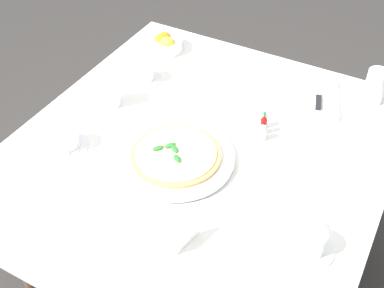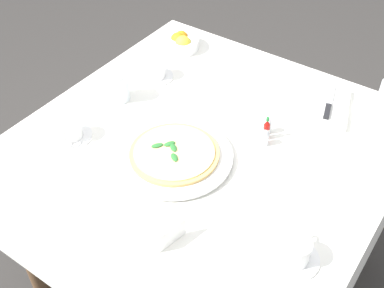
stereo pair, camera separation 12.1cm
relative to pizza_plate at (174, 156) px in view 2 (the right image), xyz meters
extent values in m
plane|color=#33302D|center=(0.13, -0.04, -0.77)|extent=(8.00, 8.00, 0.00)
cube|color=white|center=(0.13, -0.04, -0.02)|extent=(1.10, 1.10, 0.02)
cube|color=white|center=(0.13, -0.58, -0.17)|extent=(1.10, 0.01, 0.28)
cube|color=white|center=(0.13, 0.51, -0.17)|extent=(1.10, 0.01, 0.28)
cube|color=white|center=(0.67, -0.04, -0.17)|extent=(0.01, 1.10, 0.28)
cylinder|color=brown|center=(0.59, -0.49, -0.40)|extent=(0.06, 0.06, 0.74)
cylinder|color=brown|center=(-0.32, 0.42, -0.40)|extent=(0.06, 0.06, 0.74)
cylinder|color=brown|center=(0.59, 0.42, -0.40)|extent=(0.06, 0.06, 0.74)
cylinder|color=white|center=(0.00, 0.00, -0.01)|extent=(0.21, 0.21, 0.01)
cylinder|color=white|center=(0.00, 0.00, 0.00)|extent=(0.35, 0.35, 0.01)
cylinder|color=#DBAD60|center=(0.00, 0.00, 0.01)|extent=(0.27, 0.27, 0.01)
cylinder|color=#F4DB8E|center=(0.00, 0.00, 0.02)|extent=(0.24, 0.24, 0.00)
ellipsoid|color=#2D7533|center=(-0.02, -0.02, 0.02)|extent=(0.04, 0.04, 0.01)
ellipsoid|color=#2D7533|center=(0.01, 0.01, 0.02)|extent=(0.04, 0.04, 0.01)
ellipsoid|color=#2D7533|center=(-0.01, 0.05, 0.02)|extent=(0.04, 0.04, 0.01)
ellipsoid|color=#2D7533|center=(0.02, 0.03, 0.02)|extent=(0.04, 0.03, 0.01)
cylinder|color=white|center=(0.30, 0.31, -0.01)|extent=(0.13, 0.13, 0.01)
cylinder|color=white|center=(0.30, 0.31, 0.03)|extent=(0.08, 0.08, 0.06)
torus|color=white|center=(0.32, 0.36, 0.03)|extent=(0.02, 0.04, 0.03)
cylinder|color=black|center=(0.30, 0.31, 0.05)|extent=(0.07, 0.07, 0.00)
cylinder|color=white|center=(-0.12, -0.45, -0.01)|extent=(0.13, 0.13, 0.01)
cylinder|color=white|center=(-0.12, -0.45, 0.03)|extent=(0.08, 0.08, 0.06)
torus|color=white|center=(-0.07, -0.44, 0.03)|extent=(0.04, 0.01, 0.03)
cylinder|color=black|center=(-0.12, -0.45, 0.05)|extent=(0.07, 0.07, 0.00)
cylinder|color=white|center=(-0.11, 0.32, -0.01)|extent=(0.13, 0.13, 0.01)
cylinder|color=white|center=(-0.11, 0.32, 0.03)|extent=(0.08, 0.08, 0.06)
torus|color=white|center=(-0.15, 0.30, 0.03)|extent=(0.03, 0.02, 0.03)
cylinder|color=black|center=(-0.11, 0.32, 0.05)|extent=(0.07, 0.07, 0.00)
cylinder|color=white|center=(0.13, 0.33, 0.04)|extent=(0.07, 0.07, 0.10)
cylinder|color=silver|center=(0.13, 0.33, 0.03)|extent=(0.07, 0.07, 0.08)
cube|color=white|center=(0.49, -0.28, 0.00)|extent=(0.25, 0.19, 0.02)
cube|color=silver|center=(0.54, -0.26, 0.01)|extent=(0.12, 0.05, 0.01)
cube|color=black|center=(0.44, -0.29, 0.01)|extent=(0.08, 0.04, 0.01)
cylinder|color=white|center=(0.52, 0.35, 0.01)|extent=(0.15, 0.15, 0.04)
sphere|color=orange|center=(0.53, 0.36, 0.03)|extent=(0.05, 0.05, 0.05)
sphere|color=orange|center=(0.51, 0.36, 0.03)|extent=(0.06, 0.06, 0.06)
sphere|color=yellow|center=(0.50, 0.33, 0.02)|extent=(0.06, 0.06, 0.06)
cylinder|color=#B7140F|center=(0.24, -0.18, 0.02)|extent=(0.02, 0.02, 0.05)
cylinder|color=white|center=(0.24, -0.18, 0.02)|extent=(0.02, 0.02, 0.02)
cone|color=#B7140F|center=(0.24, -0.18, 0.05)|extent=(0.02, 0.02, 0.02)
cylinder|color=#1E722D|center=(0.24, -0.18, 0.07)|extent=(0.01, 0.01, 0.01)
cylinder|color=white|center=(0.26, -0.17, 0.01)|extent=(0.03, 0.03, 0.04)
cylinder|color=white|center=(0.26, -0.17, 0.00)|extent=(0.02, 0.02, 0.03)
sphere|color=silver|center=(0.26, -0.17, 0.03)|extent=(0.02, 0.02, 0.02)
cylinder|color=white|center=(0.21, -0.19, 0.01)|extent=(0.03, 0.03, 0.04)
cylinder|color=#38332D|center=(0.21, -0.19, 0.00)|extent=(0.02, 0.02, 0.03)
sphere|color=silver|center=(0.21, -0.19, 0.03)|extent=(0.02, 0.02, 0.02)
cube|color=white|center=(-0.25, -0.18, 0.02)|extent=(0.09, 0.02, 0.06)
camera|label=1|loc=(-0.90, -0.54, 1.01)|focal=45.91mm
camera|label=2|loc=(-0.83, -0.64, 1.01)|focal=45.91mm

